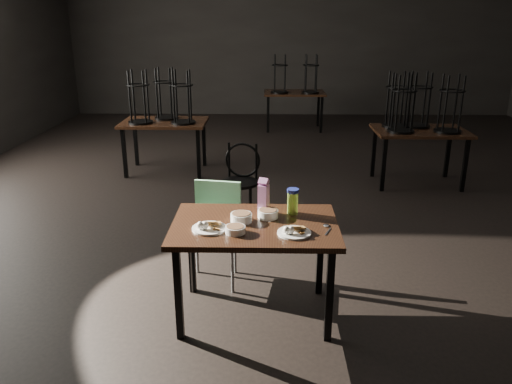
{
  "coord_description": "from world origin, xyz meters",
  "views": [
    {
      "loc": [
        -0.58,
        -5.64,
        2.16
      ],
      "look_at": [
        -0.66,
        -1.93,
        0.85
      ],
      "focal_mm": 35.0,
      "sensor_mm": 36.0,
      "label": 1
    }
  ],
  "objects_px": {
    "juice_carton": "(264,197)",
    "bentwood_chair": "(241,176)",
    "main_table": "(255,233)",
    "school_chair": "(215,223)",
    "water_bottle": "(293,201)"
  },
  "relations": [
    {
      "from": "water_bottle",
      "to": "school_chair",
      "type": "xyz_separation_m",
      "value": [
        -0.63,
        0.34,
        -0.33
      ]
    },
    {
      "from": "main_table",
      "to": "school_chair",
      "type": "height_order",
      "value": "school_chair"
    },
    {
      "from": "main_table",
      "to": "juice_carton",
      "type": "height_order",
      "value": "juice_carton"
    },
    {
      "from": "juice_carton",
      "to": "bentwood_chair",
      "type": "height_order",
      "value": "juice_carton"
    },
    {
      "from": "juice_carton",
      "to": "school_chair",
      "type": "bearing_deg",
      "value": 140.74
    },
    {
      "from": "main_table",
      "to": "juice_carton",
      "type": "distance_m",
      "value": 0.3
    },
    {
      "from": "main_table",
      "to": "bentwood_chair",
      "type": "bearing_deg",
      "value": 96.02
    },
    {
      "from": "main_table",
      "to": "school_chair",
      "type": "distance_m",
      "value": 0.66
    },
    {
      "from": "bentwood_chair",
      "to": "school_chair",
      "type": "xyz_separation_m",
      "value": [
        -0.15,
        -1.34,
        0.01
      ]
    },
    {
      "from": "main_table",
      "to": "bentwood_chair",
      "type": "distance_m",
      "value": 1.9
    },
    {
      "from": "juice_carton",
      "to": "bentwood_chair",
      "type": "bearing_deg",
      "value": 98.82
    },
    {
      "from": "water_bottle",
      "to": "school_chair",
      "type": "bearing_deg",
      "value": 151.65
    },
    {
      "from": "main_table",
      "to": "school_chair",
      "type": "bearing_deg",
      "value": 122.73
    },
    {
      "from": "school_chair",
      "to": "water_bottle",
      "type": "bearing_deg",
      "value": -19.08
    },
    {
      "from": "water_bottle",
      "to": "bentwood_chair",
      "type": "distance_m",
      "value": 1.78
    }
  ]
}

